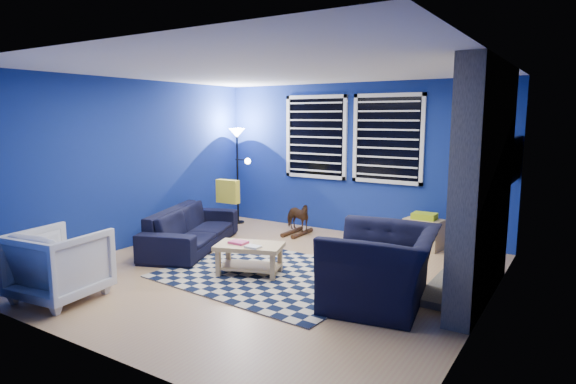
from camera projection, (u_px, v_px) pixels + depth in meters
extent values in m
plane|color=tan|center=(271.00, 273.00, 6.07)|extent=(5.00, 5.00, 0.00)
plane|color=white|center=(270.00, 69.00, 5.68)|extent=(5.00, 5.00, 0.00)
plane|color=navy|center=(356.00, 159.00, 7.96)|extent=(5.00, 0.00, 5.00)
plane|color=navy|center=(133.00, 164.00, 7.19)|extent=(0.00, 5.00, 5.00)
plane|color=navy|center=(489.00, 191.00, 4.55)|extent=(0.00, 5.00, 5.00)
cube|color=gray|center=(484.00, 184.00, 5.04)|extent=(0.26, 2.00, 2.50)
cube|color=black|center=(466.00, 264.00, 5.25)|extent=(0.04, 0.70, 0.60)
cube|color=gray|center=(452.00, 289.00, 5.37)|extent=(0.50, 1.20, 0.08)
cube|color=black|center=(316.00, 137.00, 8.29)|extent=(1.05, 0.02, 1.30)
cube|color=white|center=(316.00, 97.00, 8.17)|extent=(1.17, 0.05, 0.06)
cube|color=white|center=(315.00, 176.00, 8.38)|extent=(1.17, 0.05, 0.06)
cube|color=black|center=(388.00, 139.00, 7.60)|extent=(1.05, 0.02, 1.30)
cube|color=white|center=(389.00, 95.00, 7.48)|extent=(1.17, 0.05, 0.06)
cube|color=white|center=(386.00, 182.00, 7.69)|extent=(1.17, 0.05, 0.06)
cube|color=black|center=(514.00, 159.00, 6.22)|extent=(0.06, 1.00, 0.58)
cube|color=black|center=(511.00, 159.00, 6.24)|extent=(0.01, 0.92, 0.50)
cube|color=black|center=(271.00, 275.00, 5.95)|extent=(2.64, 2.18, 0.02)
imported|color=black|center=(192.00, 228.00, 7.18)|extent=(2.19, 1.48, 0.60)
imported|color=black|center=(381.00, 267.00, 4.99)|extent=(1.39, 1.27, 0.80)
imported|color=gray|center=(60.00, 264.00, 5.15)|extent=(0.91, 0.93, 0.76)
imported|color=#442B16|center=(297.00, 216.00, 7.98)|extent=(0.38, 0.61, 0.48)
cube|color=tan|center=(249.00, 246.00, 5.94)|extent=(0.92, 0.71, 0.05)
cube|color=tan|center=(250.00, 266.00, 5.98)|extent=(0.83, 0.62, 0.03)
cube|color=#C63871|center=(238.00, 242.00, 5.96)|extent=(0.26, 0.22, 0.03)
cube|color=silver|center=(253.00, 247.00, 5.77)|extent=(0.21, 0.18, 0.03)
cube|color=tan|center=(219.00, 260.00, 6.00)|extent=(0.07, 0.07, 0.33)
cube|color=tan|center=(264.00, 270.00, 5.63)|extent=(0.07, 0.07, 0.33)
cube|color=tan|center=(237.00, 254.00, 6.30)|extent=(0.07, 0.07, 0.33)
cube|color=tan|center=(281.00, 262.00, 5.94)|extent=(0.07, 0.07, 0.33)
cube|color=tan|center=(424.00, 234.00, 7.16)|extent=(0.59, 0.44, 0.45)
cube|color=black|center=(424.00, 234.00, 7.16)|extent=(0.51, 0.39, 0.36)
cube|color=#A7C717|center=(424.00, 216.00, 7.11)|extent=(0.38, 0.31, 0.09)
cylinder|color=black|center=(238.00, 222.00, 8.92)|extent=(0.22, 0.22, 0.03)
cylinder|color=black|center=(238.00, 179.00, 8.80)|extent=(0.03, 0.03, 1.62)
cone|color=white|center=(237.00, 133.00, 8.67)|extent=(0.29, 0.29, 0.16)
sphere|color=white|center=(248.00, 161.00, 8.56)|extent=(0.11, 0.11, 0.11)
cube|color=gold|center=(228.00, 191.00, 7.58)|extent=(0.39, 0.13, 0.37)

